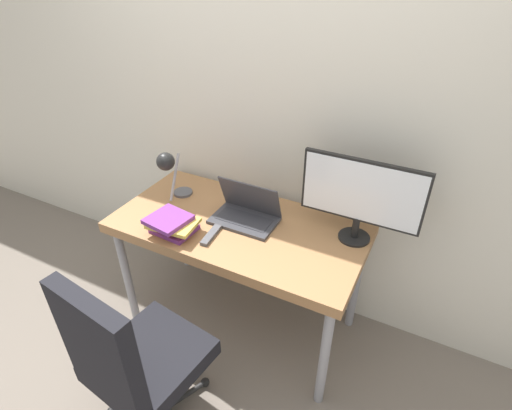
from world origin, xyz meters
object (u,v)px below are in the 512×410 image
object	(u,v)px
office_chair	(132,359)
book_stack	(172,224)
monitor	(361,195)
desk_lamp	(169,168)
laptop	(246,213)

from	to	relation	value
office_chair	book_stack	xyz separation A→B (m)	(-0.20, 0.60, 0.27)
monitor	office_chair	distance (m)	1.29
monitor	office_chair	xyz separation A→B (m)	(-0.68, -0.99, -0.48)
desk_lamp	monitor	bearing A→B (deg)	7.68
monitor	book_stack	xyz separation A→B (m)	(-0.88, -0.39, -0.21)
desk_lamp	office_chair	distance (m)	1.03
monitor	office_chair	bearing A→B (deg)	-124.34
desk_lamp	book_stack	size ratio (longest dim) A/B	1.22
laptop	monitor	distance (m)	0.63
laptop	desk_lamp	distance (m)	0.51
book_stack	monitor	bearing A→B (deg)	23.95
laptop	monitor	xyz separation A→B (m)	(0.58, 0.11, 0.22)
office_chair	desk_lamp	bearing A→B (deg)	114.44
monitor	office_chair	size ratio (longest dim) A/B	0.59
laptop	book_stack	world-z (taller)	laptop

